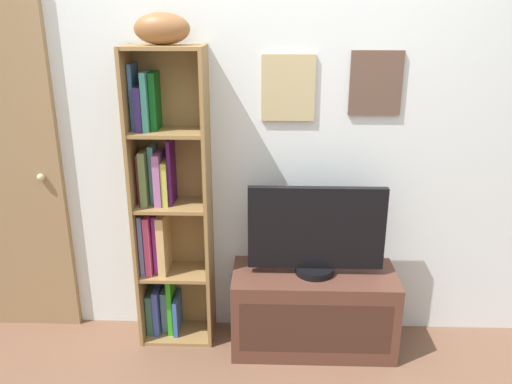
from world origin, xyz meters
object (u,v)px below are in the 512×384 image
at_px(bookshelf, 165,209).
at_px(football, 162,29).
at_px(television, 316,232).
at_px(tv_stand, 313,309).

height_order(bookshelf, football, football).
xyz_separation_m(bookshelf, television, (0.86, -0.10, -0.08)).
distance_m(bookshelf, tv_stand, 1.04).
xyz_separation_m(football, television, (0.81, -0.07, -1.07)).
bearing_deg(tv_stand, television, 90.00).
xyz_separation_m(bookshelf, tv_stand, (0.86, -0.10, -0.58)).
bearing_deg(football, tv_stand, -5.30).
distance_m(bookshelf, football, 0.99).
distance_m(tv_stand, television, 0.49).
height_order(bookshelf, tv_stand, bookshelf).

